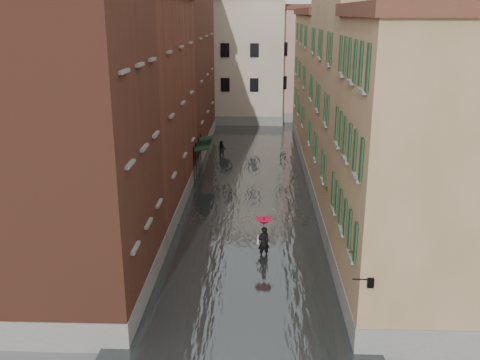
# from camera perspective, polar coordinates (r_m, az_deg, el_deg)

# --- Properties ---
(ground) EXTENTS (120.00, 120.00, 0.00)m
(ground) POSITION_cam_1_polar(r_m,az_deg,el_deg) (25.09, 0.58, -10.23)
(ground) COLOR slate
(ground) RESTS_ON ground
(floodwater) EXTENTS (10.00, 60.00, 0.20)m
(floodwater) POSITION_cam_1_polar(r_m,az_deg,el_deg) (37.07, 1.12, -0.73)
(floodwater) COLOR #3F4545
(floodwater) RESTS_ON ground
(building_left_near) EXTENTS (6.00, 8.00, 13.00)m
(building_left_near) POSITION_cam_1_polar(r_m,az_deg,el_deg) (22.19, -17.93, 3.17)
(building_left_near) COLOR brown
(building_left_near) RESTS_ON ground
(building_left_mid) EXTENTS (6.00, 14.00, 12.50)m
(building_left_mid) POSITION_cam_1_polar(r_m,az_deg,el_deg) (32.57, -11.47, 7.54)
(building_left_mid) COLOR brown
(building_left_mid) RESTS_ON ground
(building_left_far) EXTENTS (6.00, 16.00, 14.00)m
(building_left_far) POSITION_cam_1_polar(r_m,az_deg,el_deg) (47.06, -7.32, 11.62)
(building_left_far) COLOR brown
(building_left_far) RESTS_ON ground
(building_right_near) EXTENTS (6.00, 8.00, 11.50)m
(building_right_near) POSITION_cam_1_polar(r_m,az_deg,el_deg) (22.02, 19.00, 0.93)
(building_right_near) COLOR olive
(building_right_near) RESTS_ON ground
(building_right_mid) EXTENTS (6.00, 14.00, 13.00)m
(building_right_mid) POSITION_cam_1_polar(r_m,az_deg,el_deg) (32.29, 13.69, 7.76)
(building_right_mid) COLOR tan
(building_right_mid) RESTS_ON ground
(building_right_far) EXTENTS (6.00, 16.00, 11.50)m
(building_right_far) POSITION_cam_1_polar(r_m,az_deg,el_deg) (47.04, 10.09, 9.95)
(building_right_far) COLOR olive
(building_right_far) RESTS_ON ground
(building_end_cream) EXTENTS (12.00, 9.00, 13.00)m
(building_end_cream) POSITION_cam_1_polar(r_m,az_deg,el_deg) (60.54, -1.32, 12.54)
(building_end_cream) COLOR beige
(building_end_cream) RESTS_ON ground
(building_end_pink) EXTENTS (10.00, 9.00, 12.00)m
(building_end_pink) POSITION_cam_1_polar(r_m,az_deg,el_deg) (62.71, 7.22, 12.12)
(building_end_pink) COLOR tan
(building_end_pink) RESTS_ON ground
(awning_near) EXTENTS (1.09, 3.12, 2.80)m
(awning_near) POSITION_cam_1_polar(r_m,az_deg,el_deg) (38.52, -4.01, 3.60)
(awning_near) COLOR black
(awning_near) RESTS_ON ground
(awning_far) EXTENTS (1.09, 3.17, 2.80)m
(awning_far) POSITION_cam_1_polar(r_m,az_deg,el_deg) (39.72, -3.83, 4.02)
(awning_far) COLOR black
(awning_far) RESTS_ON ground
(wall_lantern) EXTENTS (0.71, 0.22, 0.35)m
(wall_lantern) POSITION_cam_1_polar(r_m,az_deg,el_deg) (18.76, 13.67, -10.53)
(wall_lantern) COLOR black
(wall_lantern) RESTS_ON ground
(window_planters) EXTENTS (0.59, 8.29, 0.84)m
(window_planters) POSITION_cam_1_polar(r_m,az_deg,el_deg) (23.73, 10.60, -2.94)
(window_planters) COLOR #9F4134
(window_planters) RESTS_ON ground
(pedestrian_main) EXTENTS (0.89, 0.89, 2.06)m
(pedestrian_main) POSITION_cam_1_polar(r_m,az_deg,el_deg) (26.39, 2.54, -5.86)
(pedestrian_main) COLOR black
(pedestrian_main) RESTS_ON ground
(pedestrian_far) EXTENTS (0.81, 0.69, 1.47)m
(pedestrian_far) POSITION_cam_1_polar(r_m,az_deg,el_deg) (44.68, -1.95, 3.27)
(pedestrian_far) COLOR black
(pedestrian_far) RESTS_ON ground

